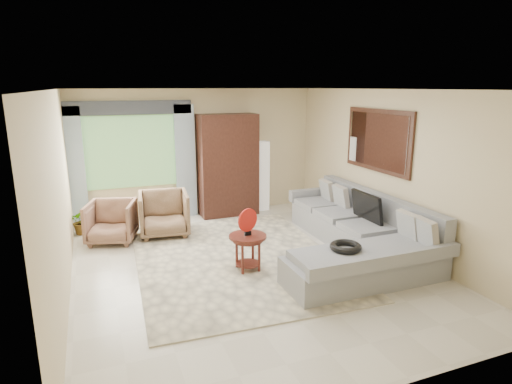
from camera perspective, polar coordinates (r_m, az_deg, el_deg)
name	(u,v)px	position (r m, az deg, el deg)	size (l,w,h in m)	color
ground	(249,266)	(6.56, -0.93, -9.82)	(6.00, 6.00, 0.00)	silver
area_rug	(236,258)	(6.81, -2.69, -8.82)	(3.00, 4.00, 0.02)	beige
sectional_sofa	(357,237)	(7.10, 13.27, -5.89)	(2.30, 3.46, 0.90)	gray
tv_screen	(367,207)	(7.23, 14.56, -1.96)	(0.06, 0.74, 0.48)	black
garden_hose	(346,247)	(5.92, 11.87, -7.15)	(0.43, 0.43, 0.09)	black
coffee_table	(248,252)	(6.30, -1.10, -8.01)	(0.55, 0.55, 0.55)	#461A12
red_disc	(248,220)	(6.14, -1.12, -3.76)	(0.34, 0.34, 0.03)	red
armchair_left	(112,222)	(7.82, -18.71, -3.79)	(0.77, 0.79, 0.72)	#835E47
armchair_right	(164,214)	(7.92, -12.16, -2.85)	(0.85, 0.88, 0.80)	#89644B
potted_plant	(82,221)	(8.48, -22.15, -3.56)	(0.44, 0.38, 0.49)	#999999
armoire	(228,165)	(8.90, -3.79, 3.59)	(1.20, 0.55, 2.10)	black
floor_lamp	(262,176)	(9.28, 0.84, 2.16)	(0.24, 0.24, 1.50)	silver
window	(131,152)	(8.72, -16.36, 5.17)	(1.80, 0.04, 1.40)	#669E59
curtain_left	(74,169)	(8.64, -23.13, 2.86)	(0.40, 0.08, 2.30)	#9EB7CC
curtain_right	(185,162)	(8.82, -9.39, 4.00)	(0.40, 0.08, 2.30)	#9EB7CC
valance	(128,108)	(8.57, -16.71, 10.73)	(2.40, 0.12, 0.26)	#1E232D
wall_mirror	(377,140)	(7.57, 15.89, 6.63)	(0.05, 1.70, 1.05)	black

